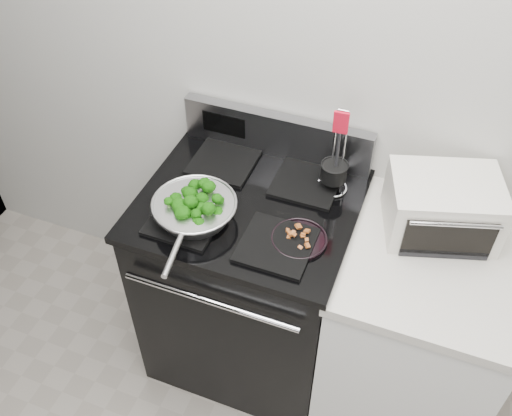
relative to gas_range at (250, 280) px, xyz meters
The scene contains 8 objects.
back_wall 0.97m from the gas_range, 48.22° to the left, with size 4.00×0.02×2.70m, color beige.
gas_range is the anchor object (origin of this frame).
counter 0.69m from the gas_range, ahead, with size 0.62×0.68×0.92m.
skillet 0.55m from the gas_range, 132.67° to the right, with size 0.30×0.48×0.07m.
broccoli_pile 0.57m from the gas_range, 133.28° to the right, with size 0.24×0.24×0.08m, color black, non-canonical shape.
bacon_plate 0.55m from the gas_range, 27.40° to the right, with size 0.19×0.19×0.04m.
utensil_holder 0.61m from the gas_range, 33.13° to the left, with size 0.11×0.11×0.35m.
toaster_oven 0.86m from the gas_range, 11.73° to the left, with size 0.43×0.37×0.21m.
Camera 1 is at (0.27, 0.02, 2.39)m, focal length 40.00 mm.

